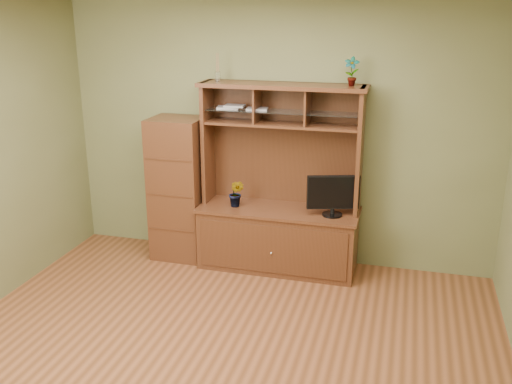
% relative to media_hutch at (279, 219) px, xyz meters
% --- Properties ---
extents(room, '(4.54, 4.04, 2.74)m').
position_rel_media_hutch_xyz_m(room, '(-0.09, -1.73, 0.83)').
color(room, brown).
rests_on(room, ground).
extents(media_hutch, '(1.66, 0.61, 1.90)m').
position_rel_media_hutch_xyz_m(media_hutch, '(0.00, 0.00, 0.00)').
color(media_hutch, '#462514').
rests_on(media_hutch, room).
extents(monitor, '(0.50, 0.20, 0.41)m').
position_rel_media_hutch_xyz_m(monitor, '(0.56, -0.08, 0.34)').
color(monitor, black).
rests_on(monitor, media_hutch).
extents(orchid_plant, '(0.18, 0.15, 0.29)m').
position_rel_media_hutch_xyz_m(orchid_plant, '(-0.43, -0.08, 0.27)').
color(orchid_plant, '#2B5D1F').
rests_on(orchid_plant, media_hutch).
extents(top_plant, '(0.15, 0.11, 0.27)m').
position_rel_media_hutch_xyz_m(top_plant, '(0.66, 0.08, 1.51)').
color(top_plant, '#2C6B25').
rests_on(top_plant, media_hutch).
extents(reed_diffuser, '(0.05, 0.05, 0.27)m').
position_rel_media_hutch_xyz_m(reed_diffuser, '(-0.66, 0.08, 1.49)').
color(reed_diffuser, silver).
rests_on(reed_diffuser, media_hutch).
extents(magazines, '(0.54, 0.20, 0.04)m').
position_rel_media_hutch_xyz_m(magazines, '(-0.44, 0.08, 1.13)').
color(magazines, '#B7B7BD').
rests_on(magazines, media_hutch).
extents(side_cabinet, '(0.54, 0.49, 1.52)m').
position_rel_media_hutch_xyz_m(side_cabinet, '(-1.10, 0.01, 0.24)').
color(side_cabinet, '#462514').
rests_on(side_cabinet, room).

